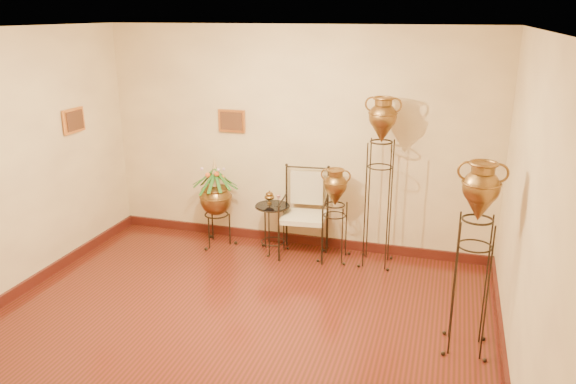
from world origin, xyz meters
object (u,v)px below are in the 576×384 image
(armchair, at_px, (304,214))
(side_table, at_px, (273,227))
(amphora_mid, at_px, (473,258))
(planter_urn, at_px, (216,195))
(amphora_tall, at_px, (379,181))

(armchair, bearing_deg, side_table, 174.23)
(amphora_mid, bearing_deg, planter_urn, 153.14)
(amphora_tall, height_order, side_table, amphora_tall)
(amphora_tall, xyz_separation_m, planter_urn, (-2.09, -0.00, -0.37))
(planter_urn, bearing_deg, side_table, 0.06)
(armchair, relative_size, side_table, 1.40)
(armchair, bearing_deg, planter_urn, 174.33)
(armchair, xyz_separation_m, side_table, (-0.41, 0.00, -0.23))
(planter_urn, height_order, side_table, planter_urn)
(amphora_mid, relative_size, side_table, 2.27)
(amphora_tall, distance_m, planter_urn, 2.12)
(side_table, bearing_deg, armchair, -0.10)
(amphora_mid, distance_m, planter_urn, 3.51)
(amphora_tall, bearing_deg, armchair, -180.00)
(amphora_mid, xyz_separation_m, planter_urn, (-3.13, 1.58, -0.22))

